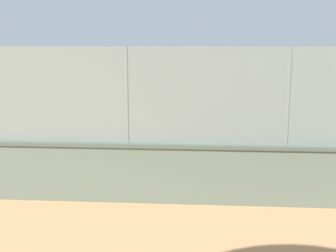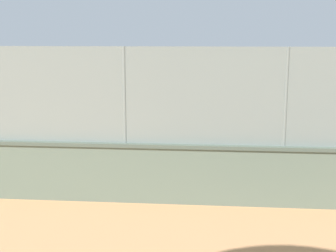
% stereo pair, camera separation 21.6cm
% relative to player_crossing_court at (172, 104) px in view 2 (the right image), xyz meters
% --- Properties ---
extents(ground_plane, '(260.00, 260.00, 0.00)m').
position_rel_player_crossing_court_xyz_m(ground_plane, '(-0.63, -1.20, -0.90)').
color(ground_plane, tan).
extents(perimeter_wall, '(30.56, 0.92, 1.30)m').
position_rel_player_crossing_court_xyz_m(perimeter_wall, '(2.07, 8.71, -0.25)').
color(perimeter_wall, slate).
rests_on(perimeter_wall, ground_plane).
extents(fence_panel_on_wall, '(30.01, 0.65, 2.03)m').
position_rel_player_crossing_court_xyz_m(fence_panel_on_wall, '(2.07, 8.71, 1.41)').
color(fence_panel_on_wall, gray).
rests_on(fence_panel_on_wall, perimeter_wall).
extents(player_crossing_court, '(0.84, 0.70, 1.55)m').
position_rel_player_crossing_court_xyz_m(player_crossing_court, '(0.00, 0.00, 0.00)').
color(player_crossing_court, navy).
rests_on(player_crossing_court, ground_plane).
extents(player_near_wall_returning, '(0.74, 1.13, 1.69)m').
position_rel_player_crossing_court_xyz_m(player_near_wall_returning, '(2.78, 4.56, 0.10)').
color(player_near_wall_returning, navy).
rests_on(player_near_wall_returning, ground_plane).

